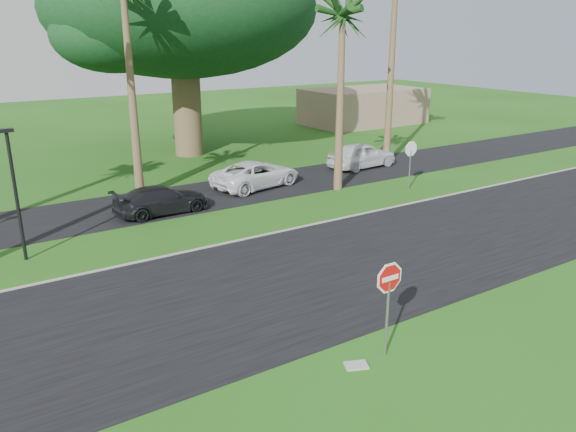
% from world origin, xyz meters
% --- Properties ---
extents(ground, '(120.00, 120.00, 0.00)m').
position_xyz_m(ground, '(0.00, 0.00, 0.00)').
color(ground, '#224F13').
rests_on(ground, ground).
extents(road, '(120.00, 8.00, 0.02)m').
position_xyz_m(road, '(0.00, 2.00, 0.01)').
color(road, black).
rests_on(road, ground).
extents(parking_strip, '(120.00, 5.00, 0.02)m').
position_xyz_m(parking_strip, '(0.00, 12.50, 0.01)').
color(parking_strip, black).
rests_on(parking_strip, ground).
extents(curb, '(120.00, 0.12, 0.06)m').
position_xyz_m(curb, '(0.00, 6.05, 0.03)').
color(curb, gray).
rests_on(curb, ground).
extents(stop_sign_near, '(1.05, 0.07, 2.62)m').
position_xyz_m(stop_sign_near, '(0.50, -3.00, 1.77)').
color(stop_sign_near, gray).
rests_on(stop_sign_near, ground).
extents(stop_sign_far, '(1.05, 0.07, 2.62)m').
position_xyz_m(stop_sign_far, '(12.00, 8.00, 1.77)').
color(stop_sign_far, gray).
rests_on(stop_sign_far, ground).
extents(palm_right_near, '(5.00, 5.00, 9.50)m').
position_xyz_m(palm_right_near, '(9.00, 10.00, 8.19)').
color(palm_right_near, brown).
rests_on(palm_right_near, ground).
extents(canopy_tree, '(16.50, 16.50, 13.12)m').
position_xyz_m(canopy_tree, '(6.00, 22.00, 8.95)').
color(canopy_tree, brown).
rests_on(canopy_tree, ground).
extents(streetlight_right, '(0.45, 0.25, 4.64)m').
position_xyz_m(streetlight_right, '(-6.00, 8.50, 2.65)').
color(streetlight_right, black).
rests_on(streetlight_right, ground).
extents(building_far, '(10.00, 6.00, 3.00)m').
position_xyz_m(building_far, '(24.00, 26.00, 1.50)').
color(building_far, gray).
rests_on(building_far, ground).
extents(car_dark, '(4.28, 1.89, 1.22)m').
position_xyz_m(car_dark, '(-0.04, 10.96, 0.61)').
color(car_dark, black).
rests_on(car_dark, ground).
extents(car_minivan, '(5.22, 3.20, 1.35)m').
position_xyz_m(car_minivan, '(5.66, 12.55, 0.68)').
color(car_minivan, white).
rests_on(car_minivan, ground).
extents(car_pickup, '(4.48, 2.04, 1.49)m').
position_xyz_m(car_pickup, '(13.06, 13.00, 0.75)').
color(car_pickup, silver).
rests_on(car_pickup, ground).
extents(utility_slab, '(0.64, 0.53, 0.06)m').
position_xyz_m(utility_slab, '(-0.42, -3.01, 0.03)').
color(utility_slab, '#9B9A93').
rests_on(utility_slab, ground).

